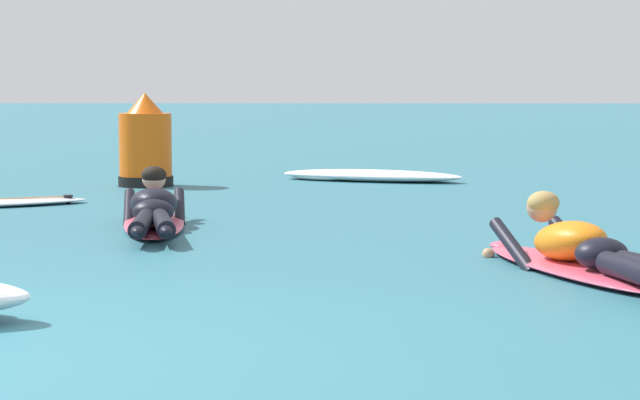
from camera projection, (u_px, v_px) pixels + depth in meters
name	position (u px, v px, depth m)	size (l,w,h in m)	color
ground_plane	(206.00, 181.00, 15.44)	(120.00, 120.00, 0.00)	#2D6B7A
surfer_near	(582.00, 253.00, 7.89)	(1.18, 2.61, 0.55)	#E54C66
surfer_far	(154.00, 212.00, 10.39)	(0.80, 2.71, 0.53)	#E54C66
whitewater_mid_right	(372.00, 176.00, 15.49)	(2.39, 1.36, 0.14)	white
channel_marker_buoy	(145.00, 149.00, 14.70)	(0.65, 0.65, 1.10)	#EA5B0F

